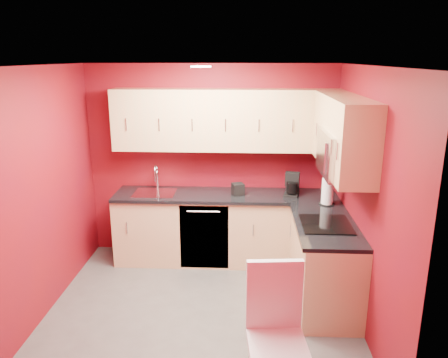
# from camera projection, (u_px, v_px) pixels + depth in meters

# --- Properties ---
(floor) EXTENTS (3.20, 3.20, 0.00)m
(floor) POSITION_uv_depth(u_px,v_px,m) (201.00, 310.00, 4.61)
(floor) COLOR #4F4D4A
(floor) RESTS_ON ground
(ceiling) EXTENTS (3.20, 3.20, 0.00)m
(ceiling) POSITION_uv_depth(u_px,v_px,m) (197.00, 66.00, 3.93)
(ceiling) COLOR white
(ceiling) RESTS_ON wall_back
(wall_back) EXTENTS (3.20, 0.00, 3.20)m
(wall_back) POSITION_uv_depth(u_px,v_px,m) (211.00, 162.00, 5.71)
(wall_back) COLOR maroon
(wall_back) RESTS_ON floor
(wall_front) EXTENTS (3.20, 0.00, 3.20)m
(wall_front) POSITION_uv_depth(u_px,v_px,m) (176.00, 270.00, 2.82)
(wall_front) COLOR maroon
(wall_front) RESTS_ON floor
(wall_left) EXTENTS (0.00, 3.00, 3.00)m
(wall_left) POSITION_uv_depth(u_px,v_px,m) (40.00, 195.00, 4.34)
(wall_left) COLOR maroon
(wall_left) RESTS_ON floor
(wall_right) EXTENTS (0.00, 3.00, 3.00)m
(wall_right) POSITION_uv_depth(u_px,v_px,m) (365.00, 200.00, 4.19)
(wall_right) COLOR maroon
(wall_right) RESTS_ON floor
(base_cabinets_back) EXTENTS (2.80, 0.60, 0.87)m
(base_cabinets_back) POSITION_uv_depth(u_px,v_px,m) (226.00, 229.00, 5.63)
(base_cabinets_back) COLOR tan
(base_cabinets_back) RESTS_ON floor
(base_cabinets_right) EXTENTS (0.60, 1.30, 0.87)m
(base_cabinets_right) POSITION_uv_depth(u_px,v_px,m) (324.00, 264.00, 4.67)
(base_cabinets_right) COLOR tan
(base_cabinets_right) RESTS_ON floor
(countertop_back) EXTENTS (2.80, 0.63, 0.04)m
(countertop_back) POSITION_uv_depth(u_px,v_px,m) (226.00, 196.00, 5.49)
(countertop_back) COLOR black
(countertop_back) RESTS_ON base_cabinets_back
(countertop_right) EXTENTS (0.63, 1.27, 0.04)m
(countertop_right) POSITION_uv_depth(u_px,v_px,m) (326.00, 225.00, 4.53)
(countertop_right) COLOR black
(countertop_right) RESTS_ON base_cabinets_right
(upper_cabinets_back) EXTENTS (2.80, 0.35, 0.75)m
(upper_cabinets_back) POSITION_uv_depth(u_px,v_px,m) (226.00, 120.00, 5.37)
(upper_cabinets_back) COLOR tan
(upper_cabinets_back) RESTS_ON wall_back
(upper_cabinets_right) EXTENTS (0.35, 1.55, 0.75)m
(upper_cabinets_right) POSITION_uv_depth(u_px,v_px,m) (342.00, 127.00, 4.45)
(upper_cabinets_right) COLOR tan
(upper_cabinets_right) RESTS_ON wall_right
(microwave) EXTENTS (0.42, 0.76, 0.42)m
(microwave) POSITION_uv_depth(u_px,v_px,m) (342.00, 154.00, 4.28)
(microwave) COLOR silver
(microwave) RESTS_ON upper_cabinets_right
(cooktop) EXTENTS (0.50, 0.55, 0.01)m
(cooktop) POSITION_uv_depth(u_px,v_px,m) (326.00, 224.00, 4.49)
(cooktop) COLOR black
(cooktop) RESTS_ON countertop_right
(sink) EXTENTS (0.52, 0.42, 0.35)m
(sink) POSITION_uv_depth(u_px,v_px,m) (155.00, 190.00, 5.54)
(sink) COLOR silver
(sink) RESTS_ON countertop_back
(dishwasher_front) EXTENTS (0.60, 0.02, 0.82)m
(dishwasher_front) POSITION_uv_depth(u_px,v_px,m) (204.00, 237.00, 5.36)
(dishwasher_front) COLOR black
(dishwasher_front) RESTS_ON base_cabinets_back
(downlight) EXTENTS (0.20, 0.20, 0.01)m
(downlight) POSITION_uv_depth(u_px,v_px,m) (201.00, 67.00, 4.22)
(downlight) COLOR white
(downlight) RESTS_ON ceiling
(coffee_maker) EXTENTS (0.22, 0.26, 0.29)m
(coffee_maker) POSITION_uv_depth(u_px,v_px,m) (292.00, 185.00, 5.38)
(coffee_maker) COLOR black
(coffee_maker) RESTS_ON countertop_back
(napkin_holder) EXTENTS (0.17, 0.17, 0.15)m
(napkin_holder) POSITION_uv_depth(u_px,v_px,m) (238.00, 189.00, 5.44)
(napkin_holder) COLOR black
(napkin_holder) RESTS_ON countertop_back
(paper_towel) EXTENTS (0.23, 0.23, 0.31)m
(paper_towel) POSITION_uv_depth(u_px,v_px,m) (327.00, 192.00, 5.07)
(paper_towel) COLOR silver
(paper_towel) RESTS_ON countertop_right
(dining_chair) EXTENTS (0.48, 0.50, 1.09)m
(dining_chair) POSITION_uv_depth(u_px,v_px,m) (277.00, 338.00, 3.27)
(dining_chair) COLOR white
(dining_chair) RESTS_ON floor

